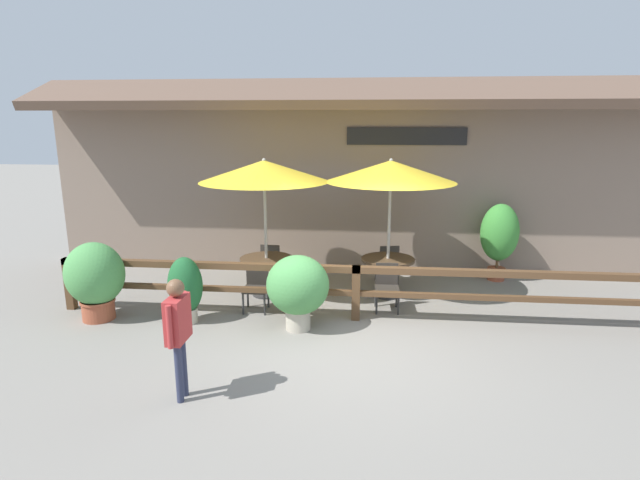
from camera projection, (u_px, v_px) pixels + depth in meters
name	position (u px, v px, depth m)	size (l,w,h in m)	color
ground_plane	(353.00, 346.00, 7.53)	(60.00, 60.00, 0.00)	gray
building_facade	(361.00, 174.00, 11.00)	(14.28, 1.49, 4.23)	gray
patio_railing	(356.00, 281.00, 8.39)	(10.40, 0.14, 0.95)	brown
patio_umbrella_near	(264.00, 171.00, 9.21)	(2.41, 2.41, 2.65)	#B7B2A8
dining_table_near	(267.00, 265.00, 9.63)	(1.02, 1.02, 0.75)	#4C3826
chair_near_streetside	(256.00, 285.00, 8.89)	(0.43, 0.43, 0.83)	#332D28
chair_near_wallside	(272.00, 261.00, 10.45)	(0.45, 0.45, 0.83)	#332D28
patio_umbrella_middle	(391.00, 171.00, 9.18)	(2.41, 2.41, 2.65)	#B7B2A8
dining_table_middle	(388.00, 266.00, 9.60)	(1.02, 1.02, 0.75)	#4C3826
chair_middle_streetside	(387.00, 285.00, 8.91)	(0.44, 0.44, 0.83)	#332D28
chair_middle_wallside	(388.00, 262.00, 10.36)	(0.49, 0.49, 0.83)	#332D28
potted_plant_corner_fern	(95.00, 277.00, 8.40)	(0.99, 0.89, 1.35)	#9E4C33
potted_plant_small_flowering	(298.00, 287.00, 8.00)	(1.01, 0.91, 1.24)	#B7AD99
potted_plant_entrance_palm	(185.00, 288.00, 8.30)	(0.58, 0.52, 1.14)	#B7AD99
potted_plant_tall_tropical	(499.00, 235.00, 10.46)	(0.79, 0.71, 1.65)	#9E4C33
pedestrian	(178.00, 323.00, 5.89)	(0.21, 0.54, 1.53)	#2D334C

